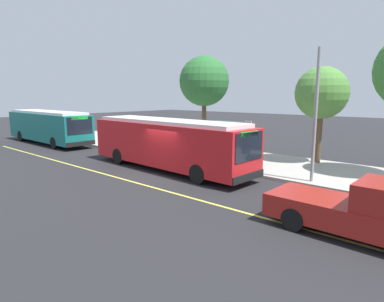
{
  "coord_description": "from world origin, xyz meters",
  "views": [
    {
      "loc": [
        12.67,
        -12.17,
        4.32
      ],
      "look_at": [
        0.74,
        1.35,
        1.24
      ],
      "focal_mm": 30.34,
      "sensor_mm": 36.0,
      "label": 1
    }
  ],
  "objects_px": {
    "transit_bus_second": "(48,126)",
    "pickup_truck": "(365,212)",
    "transit_bus_main": "(168,142)",
    "pedestrian_commuter": "(227,146)",
    "route_sign_post": "(248,138)",
    "waiting_bench": "(231,152)"
  },
  "relations": [
    {
      "from": "transit_bus_main",
      "to": "transit_bus_second",
      "type": "bearing_deg",
      "value": 179.08
    },
    {
      "from": "pickup_truck",
      "to": "pedestrian_commuter",
      "type": "xyz_separation_m",
      "value": [
        -9.83,
        6.67,
        0.26
      ]
    },
    {
      "from": "route_sign_post",
      "to": "pedestrian_commuter",
      "type": "bearing_deg",
      "value": 150.47
    },
    {
      "from": "transit_bus_second",
      "to": "route_sign_post",
      "type": "relative_size",
      "value": 4.12
    },
    {
      "from": "waiting_bench",
      "to": "transit_bus_main",
      "type": "bearing_deg",
      "value": -106.55
    },
    {
      "from": "transit_bus_main",
      "to": "waiting_bench",
      "type": "height_order",
      "value": "transit_bus_main"
    },
    {
      "from": "transit_bus_main",
      "to": "pickup_truck",
      "type": "bearing_deg",
      "value": -13.41
    },
    {
      "from": "transit_bus_main",
      "to": "pickup_truck",
      "type": "distance_m",
      "value": 11.62
    },
    {
      "from": "transit_bus_second",
      "to": "pedestrian_commuter",
      "type": "height_order",
      "value": "transit_bus_second"
    },
    {
      "from": "transit_bus_main",
      "to": "transit_bus_second",
      "type": "height_order",
      "value": "same"
    },
    {
      "from": "transit_bus_second",
      "to": "pickup_truck",
      "type": "distance_m",
      "value": 27.28
    },
    {
      "from": "pickup_truck",
      "to": "route_sign_post",
      "type": "relative_size",
      "value": 1.94
    },
    {
      "from": "route_sign_post",
      "to": "pedestrian_commuter",
      "type": "distance_m",
      "value": 2.85
    },
    {
      "from": "route_sign_post",
      "to": "transit_bus_second",
      "type": "bearing_deg",
      "value": -173.08
    },
    {
      "from": "pickup_truck",
      "to": "waiting_bench",
      "type": "bearing_deg",
      "value": 143.79
    },
    {
      "from": "waiting_bench",
      "to": "route_sign_post",
      "type": "distance_m",
      "value": 3.4
    },
    {
      "from": "transit_bus_second",
      "to": "pickup_truck",
      "type": "height_order",
      "value": "transit_bus_second"
    },
    {
      "from": "route_sign_post",
      "to": "pedestrian_commuter",
      "type": "relative_size",
      "value": 1.66
    },
    {
      "from": "route_sign_post",
      "to": "waiting_bench",
      "type": "bearing_deg",
      "value": 141.87
    },
    {
      "from": "transit_bus_main",
      "to": "waiting_bench",
      "type": "distance_m",
      "value": 4.87
    },
    {
      "from": "pickup_truck",
      "to": "pedestrian_commuter",
      "type": "relative_size",
      "value": 3.21
    },
    {
      "from": "transit_bus_second",
      "to": "pedestrian_commuter",
      "type": "distance_m",
      "value": 17.69
    }
  ]
}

